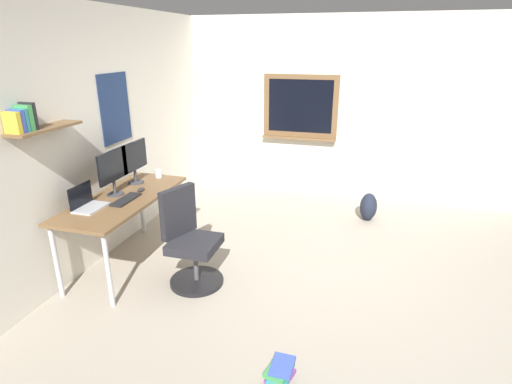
% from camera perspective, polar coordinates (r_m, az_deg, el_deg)
% --- Properties ---
extents(ground_plane, '(5.20, 5.20, 0.00)m').
position_cam_1_polar(ground_plane, '(4.23, 9.57, -11.81)').
color(ground_plane, '#9E9384').
rests_on(ground_plane, ground).
extents(wall_back, '(5.00, 0.30, 2.60)m').
position_cam_1_polar(wall_back, '(4.61, -21.40, 7.33)').
color(wall_back, silver).
rests_on(wall_back, ground).
extents(wall_right, '(0.22, 5.00, 2.60)m').
position_cam_1_polar(wall_right, '(6.11, 12.87, 11.03)').
color(wall_right, silver).
rests_on(wall_right, ground).
extents(desk, '(1.56, 0.66, 0.75)m').
position_cam_1_polar(desk, '(4.35, -18.02, -1.54)').
color(desk, brown).
rests_on(desk, ground).
extents(office_chair, '(0.53, 0.55, 0.95)m').
position_cam_1_polar(office_chair, '(3.98, -9.22, -7.18)').
color(office_chair, black).
rests_on(office_chair, ground).
extents(laptop, '(0.31, 0.21, 0.23)m').
position_cam_1_polar(laptop, '(4.14, -22.63, -1.40)').
color(laptop, '#ADAFB5').
rests_on(laptop, desk).
extents(monitor_primary, '(0.46, 0.17, 0.46)m').
position_cam_1_polar(monitor_primary, '(4.33, -19.40, 2.99)').
color(monitor_primary, '#38383D').
rests_on(monitor_primary, desk).
extents(monitor_secondary, '(0.46, 0.17, 0.46)m').
position_cam_1_polar(monitor_secondary, '(4.64, -16.69, 4.38)').
color(monitor_secondary, '#38383D').
rests_on(monitor_secondary, desk).
extents(keyboard, '(0.37, 0.13, 0.02)m').
position_cam_1_polar(keyboard, '(4.22, -17.77, -1.02)').
color(keyboard, black).
rests_on(keyboard, desk).
extents(computer_mouse, '(0.10, 0.06, 0.03)m').
position_cam_1_polar(computer_mouse, '(4.44, -15.84, 0.31)').
color(computer_mouse, '#262628').
rests_on(computer_mouse, desk).
extents(coffee_mug, '(0.08, 0.08, 0.09)m').
position_cam_1_polar(coffee_mug, '(4.84, -13.48, 2.54)').
color(coffee_mug, silver).
rests_on(coffee_mug, desk).
extents(backpack, '(0.32, 0.22, 0.37)m').
position_cam_1_polar(backpack, '(5.58, 15.48, -1.99)').
color(backpack, '#1E2333').
rests_on(backpack, ground).
extents(book_stack_on_floor, '(0.25, 0.20, 0.12)m').
position_cam_1_polar(book_stack_on_floor, '(3.11, 3.42, -23.83)').
color(book_stack_on_floor, '#7A3D99').
rests_on(book_stack_on_floor, ground).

